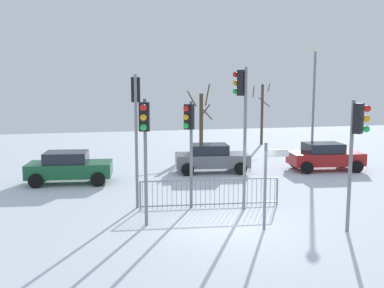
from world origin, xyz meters
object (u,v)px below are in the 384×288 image
object	(u,v)px
traffic_light_foreground_right	(357,136)
car_grey_trailing	(211,158)
traffic_light_mid_left	(189,131)
bare_tree_centre	(201,119)
traffic_light_rear_left	(145,134)
traffic_light_foreground_left	(136,111)
car_green_near	(69,167)
direction_sign_post	(267,181)
bare_tree_left	(262,113)
car_red_mid	(325,156)
traffic_light_rear_right	(242,107)
street_lamp	(314,91)

from	to	relation	value
traffic_light_foreground_right	car_grey_trailing	world-z (taller)	traffic_light_foreground_right
traffic_light_mid_left	bare_tree_centre	bearing A→B (deg)	-66.61
traffic_light_rear_left	bare_tree_centre	distance (m)	16.54
traffic_light_foreground_left	bare_tree_centre	xyz separation A→B (m)	(5.90, 13.06, -1.38)
traffic_light_mid_left	car_green_near	world-z (taller)	traffic_light_mid_left
traffic_light_foreground_left	bare_tree_centre	distance (m)	14.40
direction_sign_post	bare_tree_centre	bearing A→B (deg)	84.93
bare_tree_left	bare_tree_centre	size ratio (longest dim) A/B	1.01
car_green_near	bare_tree_centre	bearing A→B (deg)	51.51
traffic_light_mid_left	car_red_mid	xyz separation A→B (m)	(8.69, 5.35, -2.12)
traffic_light_rear_right	street_lamp	size ratio (longest dim) A/B	0.75
car_grey_trailing	bare_tree_left	xyz separation A→B (m)	(6.74, 9.41, 1.69)
traffic_light_rear_left	bare_tree_left	size ratio (longest dim) A/B	0.88
traffic_light_rear_left	traffic_light_foreground_left	xyz separation A→B (m)	(-0.01, 2.37, 0.59)
traffic_light_mid_left	traffic_light_rear_right	xyz separation A→B (m)	(1.80, -0.52, 0.86)
street_lamp	traffic_light_rear_right	bearing A→B (deg)	-131.52
traffic_light_rear_left	bare_tree_left	xyz separation A→B (m)	(11.21, 17.39, -0.53)
traffic_light_rear_left	bare_tree_centre	xyz separation A→B (m)	(5.89, 15.44, -0.80)
traffic_light_rear_right	street_lamp	distance (m)	11.62
traffic_light_foreground_left	direction_sign_post	xyz separation A→B (m)	(3.64, -3.53, -2.02)
car_green_near	bare_tree_left	bearing A→B (deg)	43.76
traffic_light_mid_left	direction_sign_post	world-z (taller)	traffic_light_mid_left
direction_sign_post	bare_tree_left	bearing A→B (deg)	70.45
traffic_light_rear_right	traffic_light_foreground_right	xyz separation A→B (m)	(2.48, -3.19, -0.76)
car_grey_trailing	bare_tree_left	distance (m)	11.70
traffic_light_rear_left	traffic_light_mid_left	bearing A→B (deg)	-123.79
traffic_light_foreground_left	bare_tree_centre	bearing A→B (deg)	74.46
traffic_light_rear_left	car_green_near	xyz separation A→B (m)	(-2.65, 7.06, -2.22)
car_green_near	bare_tree_left	size ratio (longest dim) A/B	0.85
traffic_light_rear_left	traffic_light_foreground_right	distance (m)	6.43
traffic_light_foreground_left	traffic_light_mid_left	bearing A→B (deg)	-12.13
traffic_light_rear_right	car_grey_trailing	world-z (taller)	traffic_light_rear_right
traffic_light_rear_right	bare_tree_left	distance (m)	17.97
direction_sign_post	street_lamp	distance (m)	13.67
car_green_near	bare_tree_centre	size ratio (longest dim) A/B	0.86
car_red_mid	bare_tree_centre	xyz separation A→B (m)	(-4.62, 8.41, 1.43)
street_lamp	bare_tree_centre	distance (m)	8.03
traffic_light_foreground_right	street_lamp	xyz separation A→B (m)	(5.22, 11.88, 1.19)
car_green_near	car_red_mid	size ratio (longest dim) A/B	1.00
traffic_light_rear_left	traffic_light_foreground_right	xyz separation A→B (m)	(6.10, -2.03, -0.01)
traffic_light_mid_left	bare_tree_centre	xyz separation A→B (m)	(4.07, 13.76, -0.69)
traffic_light_rear_left	car_grey_trailing	xyz separation A→B (m)	(4.47, 7.97, -2.22)
car_grey_trailing	traffic_light_mid_left	bearing A→B (deg)	-104.30
car_red_mid	bare_tree_left	world-z (taller)	bare_tree_left
traffic_light_foreground_left	car_green_near	distance (m)	6.07
traffic_light_foreground_left	car_red_mid	size ratio (longest dim) A/B	1.23
traffic_light_mid_left	traffic_light_foreground_left	distance (m)	2.07
traffic_light_rear_right	direction_sign_post	xyz separation A→B (m)	(0.02, -2.31, -2.19)
traffic_light_foreground_left	car_grey_trailing	bearing A→B (deg)	60.14
traffic_light_rear_left	car_grey_trailing	bearing A→B (deg)	-105.67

